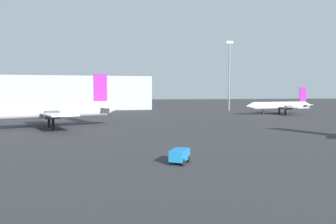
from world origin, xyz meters
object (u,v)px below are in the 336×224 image
baggage_cart (180,155)px  light_mast_right (229,72)px  airplane_distant (46,110)px  airplane_far_left (281,106)px

baggage_cart → light_mast_right: bearing=6.5°
airplane_distant → airplane_far_left: 67.60m
baggage_cart → light_mast_right: (37.76, 79.84, 12.81)m
airplane_distant → light_mast_right: (54.36, 47.22, 10.22)m
airplane_far_left → light_mast_right: 24.69m
baggage_cart → light_mast_right: size_ratio=0.11×
airplane_far_left → light_mast_right: light_mast_right is taller
airplane_far_left → baggage_cart: airplane_far_left is taller
airplane_distant → light_mast_right: bearing=-159.0°
airplane_distant → light_mast_right: size_ratio=1.16×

